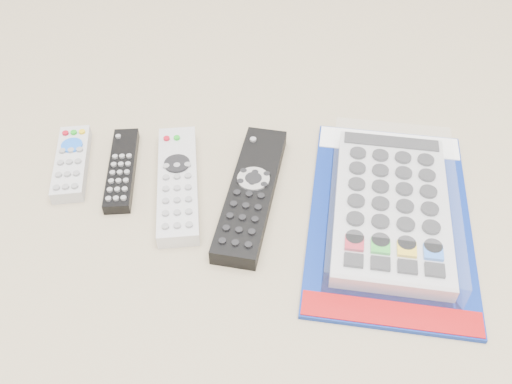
{
  "coord_description": "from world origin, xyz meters",
  "views": [
    {
      "loc": [
        0.06,
        -0.5,
        0.54
      ],
      "look_at": [
        0.04,
        0.01,
        0.01
      ],
      "focal_mm": 40.0,
      "sensor_mm": 36.0,
      "label": 1
    }
  ],
  "objects_px": {
    "remote_slim_black": "(122,169)",
    "remote_silver_dvd": "(178,183)",
    "jumbo_remote_packaged": "(391,205)",
    "remote_small_grey": "(72,162)",
    "remote_large_black": "(251,192)"
  },
  "relations": [
    {
      "from": "remote_slim_black",
      "to": "remote_silver_dvd",
      "type": "relative_size",
      "value": 0.74
    },
    {
      "from": "remote_slim_black",
      "to": "jumbo_remote_packaged",
      "type": "height_order",
      "value": "jumbo_remote_packaged"
    },
    {
      "from": "remote_small_grey",
      "to": "remote_large_black",
      "type": "height_order",
      "value": "remote_large_black"
    },
    {
      "from": "remote_small_grey",
      "to": "remote_silver_dvd",
      "type": "relative_size",
      "value": 0.68
    },
    {
      "from": "remote_silver_dvd",
      "to": "jumbo_remote_packaged",
      "type": "bearing_deg",
      "value": -15.6
    },
    {
      "from": "remote_slim_black",
      "to": "remote_large_black",
      "type": "relative_size",
      "value": 0.66
    },
    {
      "from": "remote_slim_black",
      "to": "remote_large_black",
      "type": "bearing_deg",
      "value": -18.73
    },
    {
      "from": "remote_small_grey",
      "to": "remote_slim_black",
      "type": "distance_m",
      "value": 0.07
    },
    {
      "from": "remote_slim_black",
      "to": "remote_silver_dvd",
      "type": "height_order",
      "value": "remote_silver_dvd"
    },
    {
      "from": "remote_small_grey",
      "to": "remote_silver_dvd",
      "type": "distance_m",
      "value": 0.16
    },
    {
      "from": "remote_silver_dvd",
      "to": "remote_large_black",
      "type": "relative_size",
      "value": 0.88
    },
    {
      "from": "remote_slim_black",
      "to": "jumbo_remote_packaged",
      "type": "bearing_deg",
      "value": -16.05
    },
    {
      "from": "remote_slim_black",
      "to": "remote_large_black",
      "type": "height_order",
      "value": "remote_large_black"
    },
    {
      "from": "remote_large_black",
      "to": "jumbo_remote_packaged",
      "type": "height_order",
      "value": "jumbo_remote_packaged"
    },
    {
      "from": "jumbo_remote_packaged",
      "to": "remote_large_black",
      "type": "bearing_deg",
      "value": 179.2
    }
  ]
}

